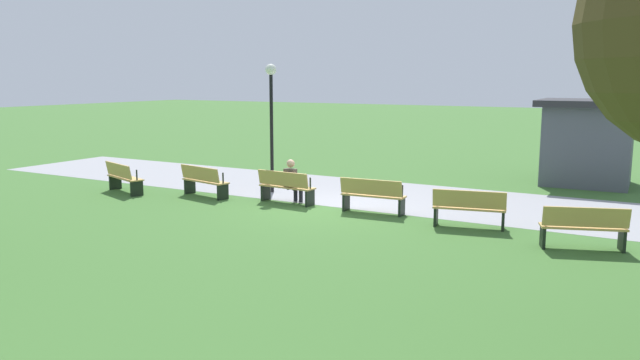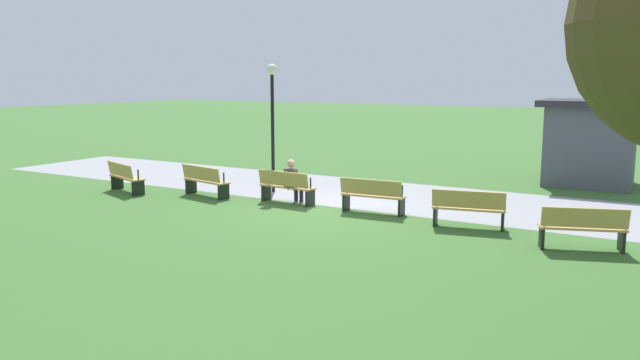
# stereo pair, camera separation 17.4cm
# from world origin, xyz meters

# --- Properties ---
(ground_plane) EXTENTS (120.00, 120.00, 0.00)m
(ground_plane) POSITION_xyz_m (0.00, 0.00, 0.00)
(ground_plane) COLOR #3D6B2D
(path_paving) EXTENTS (27.36, 4.49, 0.01)m
(path_paving) POSITION_xyz_m (0.00, 2.34, 0.00)
(path_paving) COLOR #939399
(path_paving) RESTS_ON ground
(bench_0) EXTENTS (1.67, 0.98, 0.89)m
(bench_0) POSITION_xyz_m (-6.30, -1.13, 0.47)
(bench_0) COLOR tan
(bench_0) RESTS_ON ground
(bench_1) EXTENTS (1.67, 0.79, 0.89)m
(bench_1) POSITION_xyz_m (-3.83, -0.45, 0.47)
(bench_1) COLOR tan
(bench_1) RESTS_ON ground
(bench_2) EXTENTS (1.63, 0.58, 0.89)m
(bench_2) POSITION_xyz_m (-1.28, -0.11, 0.47)
(bench_2) COLOR tan
(bench_2) RESTS_ON ground
(bench_3) EXTENTS (1.63, 0.58, 0.89)m
(bench_3) POSITION_xyz_m (1.28, -0.11, 0.47)
(bench_3) COLOR tan
(bench_3) RESTS_ON ground
(bench_4) EXTENTS (1.67, 0.79, 0.89)m
(bench_4) POSITION_xyz_m (3.83, -0.45, 0.47)
(bench_4) COLOR tan
(bench_4) RESTS_ON ground
(bench_5) EXTENTS (1.67, 0.98, 0.89)m
(bench_5) POSITION_xyz_m (6.30, -1.13, 0.47)
(bench_5) COLOR tan
(bench_5) RESTS_ON ground
(person_seated) EXTENTS (0.35, 0.53, 1.20)m
(person_seated) POSITION_xyz_m (-1.15, 0.02, 0.64)
(person_seated) COLOR #4C4238
(person_seated) RESTS_ON ground
(lamp_post) EXTENTS (0.32, 0.32, 3.75)m
(lamp_post) POSITION_xyz_m (-2.55, 1.12, 2.63)
(lamp_post) COLOR black
(lamp_post) RESTS_ON ground
(kiosk) EXTENTS (3.11, 2.95, 2.68)m
(kiosk) POSITION_xyz_m (5.37, 7.23, 1.38)
(kiosk) COLOR #4C515B
(kiosk) RESTS_ON ground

